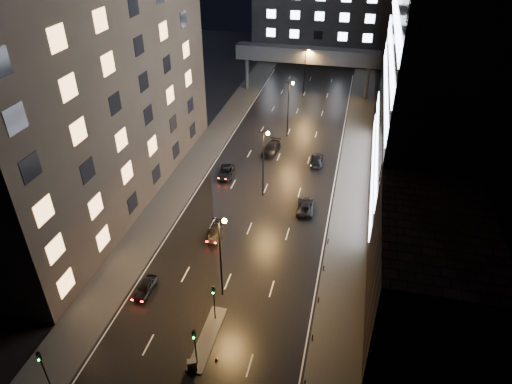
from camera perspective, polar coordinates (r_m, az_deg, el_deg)
ground at (r=75.67m, az=2.84°, el=4.40°), size 160.00×160.00×0.00m
sidewalk_left at (r=74.41m, az=-7.41°, el=3.69°), size 5.00×110.00×0.15m
sidewalk_right at (r=70.39m, az=12.11°, el=1.37°), size 5.00×110.00×0.15m
building_left at (r=62.27m, az=-21.37°, el=15.85°), size 15.00×48.00×40.00m
building_right_low at (r=46.46m, az=20.57°, el=-9.84°), size 10.00×18.00×12.00m
building_right_glass at (r=64.44m, az=26.24°, el=17.64°), size 20.00×36.00×45.00m
building_far at (r=126.33m, az=8.36°, el=21.76°), size 34.00×14.00×25.00m
skybridge at (r=100.17m, az=6.36°, el=16.59°), size 30.00×3.00×10.00m
median_island at (r=46.59m, az=-6.07°, el=-17.70°), size 1.60×8.00×0.15m
traffic_signal_near at (r=45.91m, az=-5.29°, el=-12.98°), size 0.28×0.34×4.40m
traffic_signal_far at (r=42.51m, az=-7.66°, el=-18.10°), size 0.28×0.34×4.40m
traffic_signal_corner at (r=44.75m, az=-25.19°, el=-18.90°), size 0.28×0.34×4.40m
bollard_row at (r=47.82m, az=7.44°, el=-15.41°), size 0.12×25.12×0.90m
streetlight_near at (r=46.08m, az=-4.33°, el=-6.96°), size 1.45×0.50×10.15m
streetlight_mid_a at (r=62.19m, az=1.05°, el=4.56°), size 1.45×0.50×10.15m
streetlight_mid_b at (r=80.07m, az=4.19°, el=11.13°), size 1.45×0.50×10.15m
streetlight_far at (r=98.77m, az=6.22°, el=15.25°), size 1.45×0.50×10.15m
car_away_a at (r=51.59m, az=-13.64°, el=-11.50°), size 1.52×3.73×1.27m
car_away_b at (r=57.62m, az=-4.99°, el=-5.03°), size 1.65×4.24×1.38m
car_away_c at (r=70.06m, az=-3.77°, el=2.48°), size 2.71×4.87×1.29m
car_away_d at (r=76.64m, az=1.93°, el=5.48°), size 2.67×5.58×1.57m
car_toward_a at (r=62.45m, az=6.21°, el=-1.78°), size 2.51×4.97×1.35m
car_toward_b at (r=73.94m, az=7.60°, el=4.02°), size 2.11×4.80×1.37m
utility_cabinet at (r=44.01m, az=-7.99°, el=-20.65°), size 1.01×0.87×1.20m
cone_a at (r=44.84m, az=-4.97°, el=-20.04°), size 0.41×0.41×0.48m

